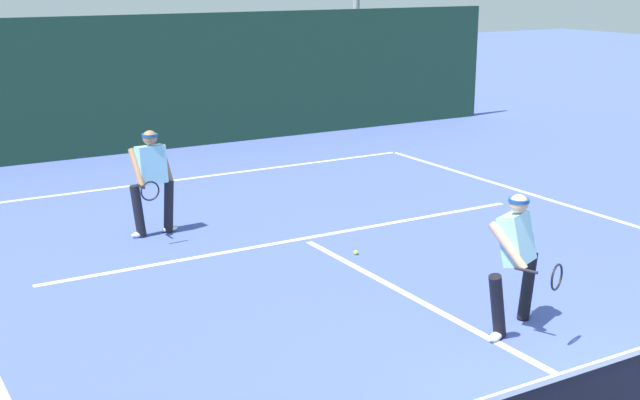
% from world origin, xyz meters
% --- Properties ---
extents(court_line_baseline_far, '(9.77, 0.10, 0.01)m').
position_xyz_m(court_line_baseline_far, '(0.00, 11.10, 0.00)').
color(court_line_baseline_far, white).
rests_on(court_line_baseline_far, ground_plane).
extents(court_line_service, '(7.96, 0.10, 0.01)m').
position_xyz_m(court_line_service, '(0.00, 6.59, 0.00)').
color(court_line_service, white).
rests_on(court_line_service, ground_plane).
extents(court_line_centre, '(0.10, 6.40, 0.01)m').
position_xyz_m(court_line_centre, '(0.00, 3.20, 0.00)').
color(court_line_centre, white).
rests_on(court_line_centre, ground_plane).
extents(player_near, '(1.08, 0.99, 1.58)m').
position_xyz_m(player_near, '(0.39, 2.46, 0.86)').
color(player_near, black).
rests_on(player_near, ground_plane).
extents(player_far, '(0.78, 0.84, 1.63)m').
position_xyz_m(player_far, '(-1.86, 7.93, 0.90)').
color(player_far, black).
rests_on(player_far, ground_plane).
extents(tennis_ball, '(0.07, 0.07, 0.07)m').
position_xyz_m(tennis_ball, '(0.29, 5.55, 0.03)').
color(tennis_ball, '#D1E033').
rests_on(tennis_ball, ground_plane).
extents(back_fence_windscreen, '(19.37, 0.12, 3.02)m').
position_xyz_m(back_fence_windscreen, '(0.00, 14.09, 1.51)').
color(back_fence_windscreen, '#1B3B29').
rests_on(back_fence_windscreen, ground_plane).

